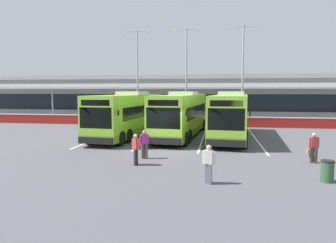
{
  "coord_description": "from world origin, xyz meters",
  "views": [
    {
      "loc": [
        3.35,
        -19.53,
        3.83
      ],
      "look_at": [
        -0.32,
        3.0,
        1.6
      ],
      "focal_mm": 33.56,
      "sensor_mm": 36.0,
      "label": 1
    }
  ],
  "objects_px": {
    "pedestrian_with_handbag": "(313,147)",
    "lamp_post_east": "(243,69)",
    "pedestrian_in_dark_coat": "(136,148)",
    "lamp_post_centre": "(186,70)",
    "coach_bus_leftmost": "(129,115)",
    "coach_bus_left_centre": "(181,115)",
    "coach_bus_centre": "(231,116)",
    "pedestrian_near_bin": "(209,163)",
    "pedestrian_child": "(144,143)",
    "litter_bin": "(327,171)",
    "lamp_post_west": "(137,70)"
  },
  "relations": [
    {
      "from": "coach_bus_leftmost",
      "to": "lamp_post_centre",
      "type": "bearing_deg",
      "value": 71.65
    },
    {
      "from": "pedestrian_with_handbag",
      "to": "lamp_post_centre",
      "type": "xyz_separation_m",
      "value": [
        -8.81,
        19.24,
        5.43
      ]
    },
    {
      "from": "coach_bus_left_centre",
      "to": "litter_bin",
      "type": "bearing_deg",
      "value": -58.0
    },
    {
      "from": "pedestrian_near_bin",
      "to": "lamp_post_east",
      "type": "height_order",
      "value": "lamp_post_east"
    },
    {
      "from": "lamp_post_west",
      "to": "lamp_post_east",
      "type": "relative_size",
      "value": 1.0
    },
    {
      "from": "coach_bus_leftmost",
      "to": "pedestrian_with_handbag",
      "type": "height_order",
      "value": "coach_bus_leftmost"
    },
    {
      "from": "pedestrian_with_handbag",
      "to": "litter_bin",
      "type": "height_order",
      "value": "pedestrian_with_handbag"
    },
    {
      "from": "lamp_post_west",
      "to": "lamp_post_east",
      "type": "height_order",
      "value": "same"
    },
    {
      "from": "coach_bus_leftmost",
      "to": "coach_bus_centre",
      "type": "height_order",
      "value": "same"
    },
    {
      "from": "pedestrian_in_dark_coat",
      "to": "lamp_post_east",
      "type": "relative_size",
      "value": 0.15
    },
    {
      "from": "pedestrian_with_handbag",
      "to": "coach_bus_leftmost",
      "type": "bearing_deg",
      "value": 147.18
    },
    {
      "from": "pedestrian_with_handbag",
      "to": "lamp_post_west",
      "type": "distance_m",
      "value": 24.91
    },
    {
      "from": "pedestrian_with_handbag",
      "to": "lamp_post_east",
      "type": "relative_size",
      "value": 0.15
    },
    {
      "from": "coach_bus_centre",
      "to": "coach_bus_left_centre",
      "type": "bearing_deg",
      "value": 177.28
    },
    {
      "from": "pedestrian_with_handbag",
      "to": "pedestrian_near_bin",
      "type": "height_order",
      "value": "same"
    },
    {
      "from": "lamp_post_west",
      "to": "lamp_post_centre",
      "type": "height_order",
      "value": "same"
    },
    {
      "from": "pedestrian_with_handbag",
      "to": "lamp_post_east",
      "type": "bearing_deg",
      "value": 97.55
    },
    {
      "from": "lamp_post_centre",
      "to": "pedestrian_child",
      "type": "bearing_deg",
      "value": -90.97
    },
    {
      "from": "pedestrian_in_dark_coat",
      "to": "lamp_post_centre",
      "type": "bearing_deg",
      "value": 88.93
    },
    {
      "from": "pedestrian_near_bin",
      "to": "lamp_post_west",
      "type": "height_order",
      "value": "lamp_post_west"
    },
    {
      "from": "coach_bus_left_centre",
      "to": "pedestrian_child",
      "type": "xyz_separation_m",
      "value": [
        -1.05,
        -8.97,
        -0.91
      ]
    },
    {
      "from": "lamp_post_west",
      "to": "litter_bin",
      "type": "xyz_separation_m",
      "value": [
        14.26,
        -22.99,
        -5.82
      ]
    },
    {
      "from": "pedestrian_in_dark_coat",
      "to": "coach_bus_left_centre",
      "type": "bearing_deg",
      "value": 83.97
    },
    {
      "from": "coach_bus_centre",
      "to": "pedestrian_with_handbag",
      "type": "distance_m",
      "value": 9.39
    },
    {
      "from": "coach_bus_leftmost",
      "to": "coach_bus_left_centre",
      "type": "height_order",
      "value": "same"
    },
    {
      "from": "coach_bus_centre",
      "to": "pedestrian_with_handbag",
      "type": "xyz_separation_m",
      "value": [
        4.04,
        -8.42,
        -0.93
      ]
    },
    {
      "from": "coach_bus_leftmost",
      "to": "lamp_post_west",
      "type": "bearing_deg",
      "value": 100.95
    },
    {
      "from": "coach_bus_left_centre",
      "to": "pedestrian_child",
      "type": "relative_size",
      "value": 7.6
    },
    {
      "from": "coach_bus_left_centre",
      "to": "lamp_post_centre",
      "type": "xyz_separation_m",
      "value": [
        -0.72,
        10.63,
        4.5
      ]
    },
    {
      "from": "pedestrian_child",
      "to": "lamp_post_west",
      "type": "bearing_deg",
      "value": 105.75
    },
    {
      "from": "coach_bus_left_centre",
      "to": "coach_bus_centre",
      "type": "height_order",
      "value": "same"
    },
    {
      "from": "coach_bus_left_centre",
      "to": "litter_bin",
      "type": "relative_size",
      "value": 13.24
    },
    {
      "from": "coach_bus_leftmost",
      "to": "coach_bus_left_centre",
      "type": "distance_m",
      "value": 4.46
    },
    {
      "from": "pedestrian_in_dark_coat",
      "to": "litter_bin",
      "type": "relative_size",
      "value": 1.74
    },
    {
      "from": "coach_bus_centre",
      "to": "litter_bin",
      "type": "bearing_deg",
      "value": -73.34
    },
    {
      "from": "coach_bus_leftmost",
      "to": "lamp_post_east",
      "type": "relative_size",
      "value": 1.12
    },
    {
      "from": "litter_bin",
      "to": "coach_bus_left_centre",
      "type": "bearing_deg",
      "value": 122.0
    },
    {
      "from": "coach_bus_centre",
      "to": "pedestrian_child",
      "type": "distance_m",
      "value": 10.19
    },
    {
      "from": "coach_bus_centre",
      "to": "pedestrian_in_dark_coat",
      "type": "distance_m",
      "value": 11.62
    },
    {
      "from": "coach_bus_leftmost",
      "to": "pedestrian_near_bin",
      "type": "relative_size",
      "value": 7.6
    },
    {
      "from": "coach_bus_left_centre",
      "to": "lamp_post_west",
      "type": "distance_m",
      "value": 13.4
    },
    {
      "from": "pedestrian_with_handbag",
      "to": "pedestrian_child",
      "type": "bearing_deg",
      "value": -177.77
    },
    {
      "from": "coach_bus_centre",
      "to": "lamp_post_east",
      "type": "relative_size",
      "value": 1.12
    },
    {
      "from": "lamp_post_centre",
      "to": "lamp_post_east",
      "type": "bearing_deg",
      "value": -6.44
    },
    {
      "from": "pedestrian_with_handbag",
      "to": "lamp_post_west",
      "type": "height_order",
      "value": "lamp_post_west"
    },
    {
      "from": "coach_bus_centre",
      "to": "lamp_post_west",
      "type": "xyz_separation_m",
      "value": [
        -10.65,
        10.94,
        4.5
      ]
    },
    {
      "from": "pedestrian_child",
      "to": "pedestrian_near_bin",
      "type": "bearing_deg",
      "value": -48.71
    },
    {
      "from": "pedestrian_near_bin",
      "to": "lamp_post_west",
      "type": "xyz_separation_m",
      "value": [
        -9.33,
        24.01,
        5.42
      ]
    },
    {
      "from": "coach_bus_centre",
      "to": "pedestrian_child",
      "type": "bearing_deg",
      "value": -120.12
    },
    {
      "from": "coach_bus_leftmost",
      "to": "lamp_post_centre",
      "type": "distance_m",
      "value": 12.6
    }
  ]
}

